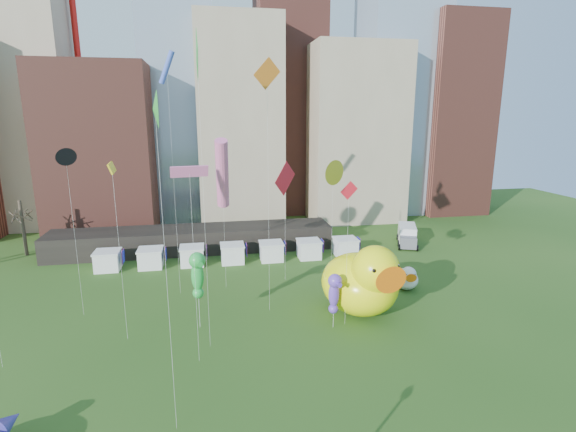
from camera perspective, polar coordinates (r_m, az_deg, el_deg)
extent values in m
cube|color=gray|center=(83.84, -31.21, 13.14)|extent=(14.00, 12.00, 42.00)
cube|color=brown|center=(74.87, -23.38, 8.00)|extent=(16.00, 14.00, 26.00)
cube|color=#8C9EB2|center=(81.50, -14.36, 19.23)|extent=(12.00, 12.00, 55.00)
cube|color=gray|center=(77.09, -6.49, 12.08)|extent=(14.00, 14.00, 34.00)
cube|color=brown|center=(85.77, 0.15, 23.68)|extent=(12.00, 12.00, 68.00)
cube|color=gray|center=(79.21, 8.50, 10.60)|extent=(16.00, 14.00, 30.00)
cube|color=#8C9EB2|center=(86.74, 14.34, 16.51)|extent=(14.00, 12.00, 48.00)
cube|color=brown|center=(89.41, 20.63, 12.12)|extent=(12.00, 12.00, 36.00)
cylinder|color=red|center=(89.04, 11.72, 25.67)|extent=(1.00, 1.00, 76.00)
cube|color=black|center=(61.25, -12.36, -3.02)|extent=(38.00, 6.00, 3.20)
cube|color=white|center=(56.96, -22.63, -5.51)|extent=(2.80, 2.80, 2.20)
cube|color=red|center=(56.45, -20.89, -4.99)|extent=(0.08, 1.40, 1.60)
cube|color=white|center=(56.09, -17.62, -5.39)|extent=(2.80, 2.80, 2.20)
cube|color=red|center=(55.73, -15.82, -4.84)|extent=(0.08, 1.40, 1.60)
cube|color=white|center=(55.66, -12.49, -5.21)|extent=(2.80, 2.80, 2.20)
cube|color=red|center=(55.46, -10.65, -4.65)|extent=(0.08, 1.40, 1.60)
cube|color=white|center=(55.67, -7.33, -4.99)|extent=(2.80, 2.80, 2.20)
cube|color=red|center=(55.63, -5.49, -4.42)|extent=(0.08, 1.40, 1.60)
cube|color=white|center=(56.13, -2.21, -4.74)|extent=(2.80, 2.80, 2.20)
cube|color=red|center=(56.26, -0.40, -4.15)|extent=(0.08, 1.40, 1.60)
cube|color=white|center=(57.03, 2.78, -4.45)|extent=(2.80, 2.80, 2.20)
cube|color=red|center=(57.31, 4.54, -3.87)|extent=(0.08, 1.40, 1.60)
cube|color=white|center=(58.35, 7.58, -4.15)|extent=(2.80, 2.80, 2.20)
cube|color=red|center=(58.77, 9.26, -3.57)|extent=(0.08, 1.40, 1.60)
cylinder|color=#382B21|center=(67.16, -31.50, -1.37)|extent=(0.44, 0.44, 7.50)
ellipsoid|color=#FBFD0C|center=(41.85, 9.36, -8.77)|extent=(8.38, 9.30, 5.67)
ellipsoid|color=#FBFD0C|center=(44.41, 7.22, -7.60)|extent=(2.14, 1.82, 2.30)
sphere|color=#FBFD0C|center=(39.06, 11.44, -6.91)|extent=(5.05, 5.05, 4.26)
cone|color=orange|center=(37.73, 12.97, -7.95)|extent=(2.69, 2.36, 2.35)
sphere|color=white|center=(37.34, 10.98, -6.91)|extent=(0.77, 0.77, 0.77)
sphere|color=white|center=(38.62, 13.91, -6.37)|extent=(0.77, 0.77, 0.77)
sphere|color=black|center=(37.06, 11.29, -7.08)|extent=(0.38, 0.38, 0.38)
sphere|color=black|center=(38.35, 14.23, -6.53)|extent=(0.38, 0.38, 0.38)
ellipsoid|color=white|center=(48.87, 15.20, -7.99)|extent=(3.08, 3.47, 2.18)
ellipsoid|color=white|center=(49.97, 14.79, -7.57)|extent=(0.80, 0.67, 0.89)
sphere|color=white|center=(47.69, 15.60, -7.43)|extent=(1.87, 1.87, 1.64)
cone|color=orange|center=(47.09, 15.85, -7.78)|extent=(1.00, 0.87, 0.90)
sphere|color=white|center=(47.08, 15.25, -7.39)|extent=(0.30, 0.30, 0.30)
sphere|color=white|center=(47.35, 16.31, -7.34)|extent=(0.30, 0.30, 0.30)
sphere|color=black|center=(46.96, 15.30, -7.45)|extent=(0.15, 0.15, 0.15)
sphere|color=black|center=(47.23, 16.36, -7.40)|extent=(0.15, 0.15, 0.15)
cylinder|color=silver|center=(39.34, -11.66, -11.02)|extent=(0.03, 0.03, 4.82)
ellipsoid|color=green|center=(38.43, -11.83, -7.73)|extent=(1.28, 1.14, 2.75)
sphere|color=green|center=(37.79, -11.94, -5.73)|extent=(1.73, 1.73, 1.40)
cone|color=green|center=(37.22, -11.95, -6.14)|extent=(0.71, 0.98, 0.49)
sphere|color=green|center=(39.06, -11.72, -9.87)|extent=(0.98, 0.98, 0.98)
cylinder|color=silver|center=(39.12, 6.01, -12.31)|extent=(0.03, 0.03, 3.13)
ellipsoid|color=#643DB9|center=(38.47, 6.07, -10.21)|extent=(1.06, 0.92, 2.41)
sphere|color=#643DB9|center=(37.85, 6.18, -8.49)|extent=(1.41, 1.41, 1.23)
cone|color=#643DB9|center=(37.38, 6.42, -8.89)|extent=(0.55, 0.83, 0.43)
sphere|color=#643DB9|center=(39.09, 5.99, -12.04)|extent=(0.86, 0.86, 0.86)
cone|color=#513590|center=(31.77, -32.86, -21.80)|extent=(1.81, 1.90, 1.31)
cube|color=silver|center=(65.58, 15.39, -2.20)|extent=(3.98, 5.38, 2.43)
cube|color=#595960|center=(62.72, 15.54, -3.37)|extent=(2.73, 2.46, 1.55)
cylinder|color=black|center=(64.10, 14.35, -3.48)|extent=(0.55, 0.90, 0.87)
cylinder|color=black|center=(64.29, 16.51, -3.57)|extent=(0.55, 0.90, 0.87)
cylinder|color=black|center=(67.27, 14.22, -2.69)|extent=(0.55, 0.90, 0.87)
cylinder|color=black|center=(67.45, 16.28, -2.78)|extent=(0.55, 0.90, 0.87)
cylinder|color=silver|center=(48.14, -0.37, -1.91)|extent=(0.02, 0.02, 11.65)
cube|color=red|center=(46.97, -0.39, 4.97)|extent=(2.70, 2.61, 3.72)
cylinder|color=silver|center=(32.42, -12.20, -7.12)|extent=(0.02, 0.02, 14.55)
cube|color=pink|center=(30.70, -12.85, 5.73)|extent=(2.61, 0.81, 0.80)
cylinder|color=silver|center=(43.70, -26.24, -2.73)|extent=(0.02, 0.02, 14.81)
cone|color=black|center=(42.46, -27.25, 6.94)|extent=(0.96, 1.39, 1.52)
cylinder|color=silver|center=(25.10, -15.67, -8.44)|extent=(0.02, 0.02, 18.63)
cone|color=green|center=(23.42, -17.11, 13.28)|extent=(0.47, 1.92, 1.91)
cylinder|color=silver|center=(53.97, 5.82, -0.37)|extent=(0.02, 0.02, 11.55)
cone|color=yellow|center=(52.93, 5.97, 5.72)|extent=(2.43, 2.40, 3.04)
cylinder|color=silver|center=(39.30, -2.60, 2.23)|extent=(0.02, 0.02, 21.80)
cube|color=orange|center=(38.74, -2.77, 18.26)|extent=(2.49, 1.14, 2.72)
cylinder|color=silver|center=(38.08, 7.75, -5.73)|extent=(0.02, 0.02, 12.20)
cube|color=red|center=(36.58, 8.04, 3.35)|extent=(1.59, 0.20, 1.60)
cylinder|color=silver|center=(46.45, -8.39, -2.13)|extent=(0.02, 0.02, 12.41)
cylinder|color=pink|center=(45.23, -8.65, 5.47)|extent=(1.45, 4.49, 7.57)
cylinder|color=silver|center=(33.24, -10.98, 0.49)|extent=(0.02, 0.02, 22.38)
cube|color=green|center=(32.71, -11.88, 19.99)|extent=(0.20, 3.51, 3.52)
cylinder|color=silver|center=(37.44, -21.24, -5.08)|extent=(0.02, 0.02, 14.41)
cube|color=yellow|center=(35.95, -22.19, 5.90)|extent=(0.63, 2.62, 0.80)
cylinder|color=silver|center=(44.76, -14.78, 3.74)|extent=(0.02, 0.02, 22.70)
cylinder|color=blue|center=(44.42, -15.68, 18.33)|extent=(1.84, 1.28, 3.06)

